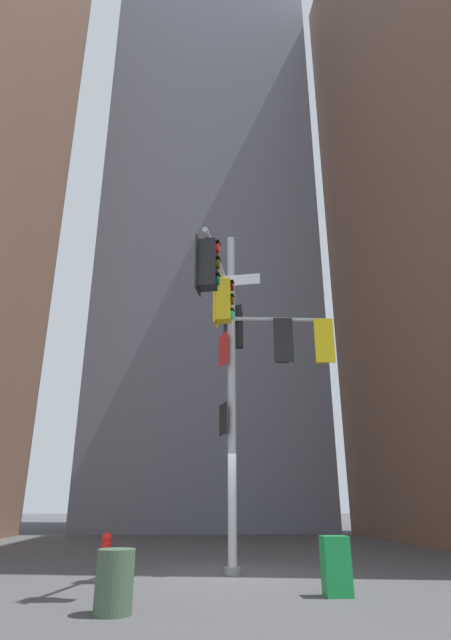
# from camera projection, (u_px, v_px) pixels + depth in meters

# --- Properties ---
(ground) EXTENTS (120.00, 120.00, 0.00)m
(ground) POSITION_uv_depth(u_px,v_px,m) (233.00, 576.00, 10.36)
(ground) COLOR #474749
(building_mid_block) EXTENTS (13.24, 13.24, 46.95)m
(building_mid_block) POSITION_uv_depth(u_px,v_px,m) (207.00, 197.00, 37.65)
(building_mid_block) COLOR slate
(building_mid_block) RESTS_ON ground
(signal_pole_assembly) EXTENTS (3.56, 3.85, 8.14)m
(signal_pole_assembly) POSITION_uv_depth(u_px,v_px,m) (248.00, 341.00, 11.64)
(signal_pole_assembly) COLOR #B2B2B5
(signal_pole_assembly) RESTS_ON ground
(fire_hydrant) EXTENTS (0.33, 0.23, 0.84)m
(fire_hydrant) POSITION_uv_depth(u_px,v_px,m) (106.00, 552.00, 10.68)
(fire_hydrant) COLOR red
(fire_hydrant) RESTS_ON ground
(newspaper_box) EXTENTS (0.45, 0.36, 0.92)m
(newspaper_box) POSITION_uv_depth(u_px,v_px,m) (336.00, 566.00, 8.18)
(newspaper_box) COLOR #198C3F
(newspaper_box) RESTS_ON ground
(trash_bin) EXTENTS (0.53, 0.53, 0.83)m
(trash_bin) POSITION_uv_depth(u_px,v_px,m) (115.00, 581.00, 6.87)
(trash_bin) COLOR #3F593F
(trash_bin) RESTS_ON ground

